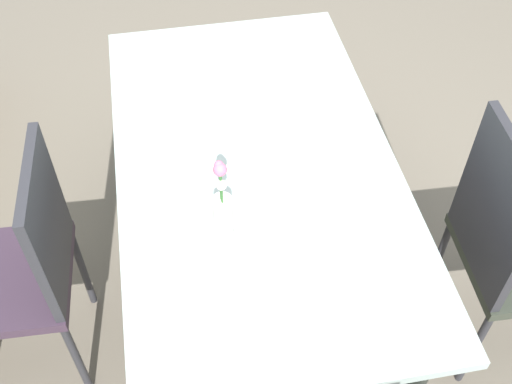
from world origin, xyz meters
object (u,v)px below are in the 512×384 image
Objects in this scene: chair_far_side at (24,263)px; dining_table at (256,174)px; flower_vase at (223,207)px; chair_near_left at (510,243)px.

dining_table is at bearing -76.78° from chair_far_side.
chair_far_side is at bearing 79.28° from flower_vase.
chair_far_side is 0.95× the size of chair_near_left.
chair_far_side reaches higher than dining_table.
flower_vase reaches higher than chair_near_left.
flower_vase is (-0.12, -0.65, 0.29)m from chair_far_side.
flower_vase reaches higher than chair_far_side.
flower_vase is (0.10, 0.94, 0.27)m from chair_near_left.
chair_near_left is 3.45× the size of flower_vase.
chair_far_side is 0.72m from flower_vase.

